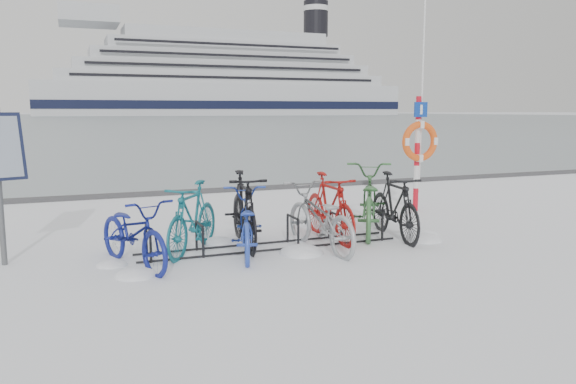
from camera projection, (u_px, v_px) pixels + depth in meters
name	position (u px, v px, depth m)	size (l,w,h in m)	color
ground	(271.00, 247.00, 8.46)	(900.00, 900.00, 0.00)	white
ice_sheet	(79.00, 118.00, 151.38)	(400.00, 298.00, 0.02)	#929EA5
quay_edge	(191.00, 192.00, 13.89)	(400.00, 0.25, 0.10)	#3F3F42
bike_rack	(271.00, 236.00, 8.43)	(4.00, 0.48, 0.46)	black
lifebuoy_station	(419.00, 142.00, 11.31)	(0.81, 0.23, 4.23)	red
cruise_ferry	(224.00, 83.00, 220.85)	(141.18, 26.62, 46.39)	silver
bike_0	(133.00, 230.00, 7.42)	(0.64, 1.84, 0.96)	navy
bike_1	(193.00, 216.00, 8.15)	(0.50, 1.76, 1.06)	#156572
bike_2	(245.00, 221.00, 8.03)	(0.64, 1.83, 0.96)	#2A47B7
bike_3	(244.00, 208.00, 8.51)	(0.55, 1.94, 1.17)	black
bike_4	(319.00, 215.00, 8.30)	(0.67, 1.93, 1.01)	#94999C
bike_5	(330.00, 205.00, 8.96)	(0.51, 1.82, 1.10)	#9C1310
bike_6	(368.00, 198.00, 9.45)	(0.78, 2.24, 1.17)	#396E3A
bike_7	(395.00, 204.00, 9.04)	(0.51, 1.82, 1.09)	black
snow_drifts	(306.00, 248.00, 8.45)	(5.44, 1.86, 0.23)	white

